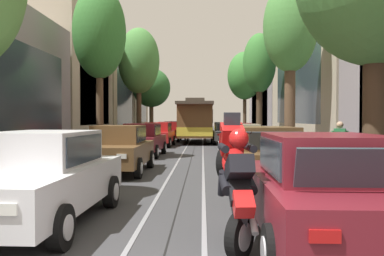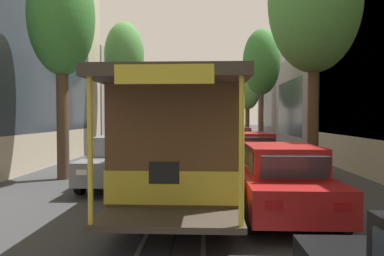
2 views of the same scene
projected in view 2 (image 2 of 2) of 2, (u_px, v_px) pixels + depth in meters
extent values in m
plane|color=#38383A|center=(194.00, 161.00, 17.63)|extent=(160.00, 160.00, 0.00)
cube|color=gray|center=(205.00, 169.00, 14.79)|extent=(0.08, 56.29, 0.01)
cube|color=gray|center=(180.00, 169.00, 14.83)|extent=(0.08, 56.29, 0.01)
cube|color=black|center=(192.00, 169.00, 14.81)|extent=(0.03, 56.29, 0.01)
cube|color=gray|center=(295.00, 94.00, 33.60)|extent=(5.60, 9.36, 8.75)
cube|color=#2D3842|center=(265.00, 99.00, 33.72)|extent=(0.04, 6.76, 5.25)
cube|color=gray|center=(329.00, 103.00, 24.00)|extent=(5.45, 9.36, 6.28)
cube|color=#2D3842|center=(289.00, 108.00, 24.11)|extent=(0.04, 6.76, 3.77)
cube|color=#2D3842|center=(345.00, 66.00, 14.42)|extent=(0.04, 6.76, 5.75)
cube|color=gray|center=(103.00, 103.00, 31.10)|extent=(4.50, 15.80, 6.97)
cube|color=#2D3842|center=(128.00, 106.00, 31.03)|extent=(0.04, 11.27, 4.18)
cube|color=#2D3842|center=(44.00, 61.00, 14.91)|extent=(0.04, 11.27, 6.15)
cube|color=silver|center=(223.00, 133.00, 33.37)|extent=(1.91, 4.35, 0.66)
cube|color=silver|center=(223.00, 127.00, 33.20)|extent=(1.53, 2.10, 0.60)
cube|color=#2D3842|center=(223.00, 127.00, 34.04)|extent=(1.34, 0.26, 0.47)
cube|color=#2D3842|center=(224.00, 127.00, 32.02)|extent=(1.30, 0.23, 0.45)
cube|color=#2D3842|center=(216.00, 127.00, 33.25)|extent=(0.08, 1.81, 0.47)
cube|color=#2D3842|center=(231.00, 127.00, 33.15)|extent=(0.08, 1.81, 0.47)
cube|color=white|center=(217.00, 131.00, 35.56)|extent=(0.28, 0.05, 0.14)
cube|color=#B21414|center=(218.00, 133.00, 31.25)|extent=(0.28, 0.05, 0.12)
cube|color=white|center=(228.00, 131.00, 35.48)|extent=(0.28, 0.05, 0.14)
cube|color=#B21414|center=(230.00, 133.00, 31.17)|extent=(0.28, 0.05, 0.12)
cylinder|color=black|center=(214.00, 136.00, 34.77)|extent=(0.22, 0.65, 0.64)
cylinder|color=silver|center=(213.00, 136.00, 34.77)|extent=(0.03, 0.35, 0.35)
cylinder|color=black|center=(232.00, 136.00, 34.65)|extent=(0.22, 0.65, 0.64)
cylinder|color=silver|center=(233.00, 136.00, 34.64)|extent=(0.03, 0.35, 0.35)
cylinder|color=black|center=(214.00, 137.00, 32.11)|extent=(0.22, 0.65, 0.64)
cylinder|color=silver|center=(213.00, 137.00, 32.11)|extent=(0.03, 0.35, 0.35)
cylinder|color=black|center=(233.00, 137.00, 31.99)|extent=(0.22, 0.65, 0.64)
cylinder|color=silver|center=(235.00, 137.00, 31.98)|extent=(0.03, 0.35, 0.35)
cube|color=brown|center=(228.00, 137.00, 26.83)|extent=(1.83, 4.31, 0.66)
cube|color=brown|center=(228.00, 129.00, 26.66)|extent=(1.49, 2.08, 0.60)
cube|color=#2D3842|center=(228.00, 129.00, 27.49)|extent=(1.33, 0.23, 0.47)
cube|color=#2D3842|center=(229.00, 130.00, 25.48)|extent=(1.30, 0.21, 0.45)
cube|color=#2D3842|center=(219.00, 129.00, 26.69)|extent=(0.04, 1.81, 0.47)
cube|color=#2D3842|center=(238.00, 129.00, 26.62)|extent=(0.04, 1.81, 0.47)
cube|color=white|center=(220.00, 134.00, 29.01)|extent=(0.28, 0.04, 0.14)
cube|color=#B21414|center=(222.00, 137.00, 24.69)|extent=(0.28, 0.04, 0.12)
cube|color=white|center=(233.00, 134.00, 28.95)|extent=(0.28, 0.04, 0.14)
cube|color=#B21414|center=(238.00, 137.00, 24.64)|extent=(0.28, 0.04, 0.12)
cylinder|color=black|center=(216.00, 140.00, 28.21)|extent=(0.21, 0.64, 0.64)
cylinder|color=silver|center=(215.00, 140.00, 28.21)|extent=(0.02, 0.35, 0.35)
cylinder|color=black|center=(238.00, 140.00, 28.13)|extent=(0.21, 0.64, 0.64)
cylinder|color=silver|center=(240.00, 140.00, 28.12)|extent=(0.02, 0.35, 0.35)
cylinder|color=black|center=(217.00, 143.00, 25.55)|extent=(0.21, 0.64, 0.64)
cylinder|color=silver|center=(216.00, 143.00, 25.55)|extent=(0.02, 0.35, 0.35)
cylinder|color=black|center=(241.00, 143.00, 25.46)|extent=(0.21, 0.64, 0.64)
cylinder|color=silver|center=(243.00, 143.00, 25.46)|extent=(0.02, 0.35, 0.35)
cube|color=maroon|center=(237.00, 143.00, 20.80)|extent=(1.96, 4.37, 0.66)
cube|color=maroon|center=(237.00, 133.00, 20.63)|extent=(1.55, 2.12, 0.60)
cube|color=#2D3842|center=(236.00, 132.00, 21.47)|extent=(1.34, 0.27, 0.47)
cube|color=#2D3842|center=(238.00, 134.00, 19.45)|extent=(1.30, 0.25, 0.45)
cube|color=#2D3842|center=(224.00, 132.00, 20.69)|extent=(0.10, 1.81, 0.47)
cube|color=#2D3842|center=(250.00, 133.00, 20.57)|extent=(0.10, 1.81, 0.47)
cube|color=white|center=(227.00, 139.00, 22.99)|extent=(0.28, 0.05, 0.14)
cube|color=#B21414|center=(229.00, 144.00, 18.69)|extent=(0.28, 0.05, 0.12)
cube|color=white|center=(244.00, 139.00, 22.91)|extent=(0.28, 0.05, 0.14)
cube|color=#B21414|center=(250.00, 144.00, 18.60)|extent=(0.28, 0.05, 0.12)
cylinder|color=black|center=(222.00, 146.00, 22.21)|extent=(0.22, 0.65, 0.64)
cylinder|color=silver|center=(220.00, 146.00, 22.22)|extent=(0.03, 0.35, 0.35)
cylinder|color=black|center=(250.00, 147.00, 22.07)|extent=(0.22, 0.65, 0.64)
cylinder|color=silver|center=(252.00, 147.00, 22.06)|extent=(0.03, 0.35, 0.35)
cylinder|color=black|center=(222.00, 151.00, 19.55)|extent=(0.22, 0.65, 0.64)
cylinder|color=silver|center=(220.00, 150.00, 19.56)|extent=(0.03, 0.35, 0.35)
cylinder|color=black|center=(254.00, 151.00, 19.42)|extent=(0.22, 0.65, 0.64)
cylinder|color=silver|center=(256.00, 151.00, 19.41)|extent=(0.03, 0.35, 0.35)
cube|color=red|center=(252.00, 156.00, 13.89)|extent=(1.94, 4.35, 0.66)
cube|color=red|center=(253.00, 140.00, 13.72)|extent=(1.54, 2.11, 0.60)
cube|color=#2D3842|center=(251.00, 140.00, 14.55)|extent=(1.34, 0.26, 0.47)
cube|color=#2D3842|center=(256.00, 143.00, 12.54)|extent=(1.30, 0.24, 0.45)
cube|color=#2D3842|center=(234.00, 140.00, 13.77)|extent=(0.09, 1.81, 0.47)
cube|color=#2D3842|center=(272.00, 140.00, 13.67)|extent=(0.09, 1.81, 0.47)
cube|color=white|center=(235.00, 148.00, 16.08)|extent=(0.28, 0.05, 0.14)
cube|color=#B21414|center=(242.00, 160.00, 11.77)|extent=(0.28, 0.05, 0.12)
cube|color=white|center=(260.00, 149.00, 16.00)|extent=(0.28, 0.05, 0.14)
cube|color=#B21414|center=(276.00, 160.00, 11.69)|extent=(0.28, 0.05, 0.12)
cylinder|color=black|center=(229.00, 160.00, 15.29)|extent=(0.22, 0.65, 0.64)
cylinder|color=silver|center=(226.00, 160.00, 15.30)|extent=(0.03, 0.35, 0.35)
cylinder|color=black|center=(269.00, 160.00, 15.17)|extent=(0.22, 0.65, 0.64)
cylinder|color=silver|center=(272.00, 160.00, 15.16)|extent=(0.03, 0.35, 0.35)
cylinder|color=black|center=(231.00, 169.00, 12.63)|extent=(0.22, 0.65, 0.64)
cylinder|color=silver|center=(228.00, 169.00, 12.64)|extent=(0.03, 0.35, 0.35)
cylinder|color=black|center=(281.00, 169.00, 12.51)|extent=(0.22, 0.65, 0.64)
cylinder|color=silver|center=(284.00, 169.00, 12.50)|extent=(0.03, 0.35, 0.35)
cube|color=red|center=(280.00, 186.00, 7.88)|extent=(1.81, 4.30, 0.66)
cube|color=red|center=(282.00, 159.00, 7.71)|extent=(1.48, 2.07, 0.60)
cube|color=#2D3842|center=(274.00, 155.00, 8.55)|extent=(1.33, 0.22, 0.47)
cube|color=#2D3842|center=(295.00, 167.00, 6.53)|extent=(1.30, 0.20, 0.45)
cube|color=#2D3842|center=(248.00, 159.00, 7.74)|extent=(0.03, 1.81, 0.47)
cube|color=#2D3842|center=(316.00, 159.00, 7.68)|extent=(0.03, 1.81, 0.47)
cube|color=white|center=(245.00, 167.00, 10.06)|extent=(0.28, 0.04, 0.14)
cube|color=#B21414|center=(273.00, 205.00, 5.74)|extent=(0.28, 0.04, 0.12)
cube|color=white|center=(284.00, 168.00, 10.01)|extent=(0.28, 0.04, 0.14)
cube|color=#B21414|center=(342.00, 206.00, 5.70)|extent=(0.28, 0.04, 0.12)
cylinder|color=black|center=(236.00, 188.00, 9.26)|extent=(0.20, 0.64, 0.64)
cylinder|color=silver|center=(232.00, 188.00, 9.26)|extent=(0.02, 0.35, 0.35)
cylinder|color=black|center=(303.00, 188.00, 9.18)|extent=(0.20, 0.64, 0.64)
cylinder|color=silver|center=(307.00, 189.00, 9.18)|extent=(0.02, 0.35, 0.35)
cylinder|color=black|center=(248.00, 217.00, 6.60)|extent=(0.20, 0.64, 0.64)
cylinder|color=silver|center=(242.00, 217.00, 6.60)|extent=(0.02, 0.35, 0.35)
cylinder|color=black|center=(342.00, 218.00, 6.52)|extent=(0.20, 0.64, 0.64)
cylinder|color=silver|center=(348.00, 218.00, 6.52)|extent=(0.02, 0.35, 0.35)
cube|color=white|center=(325.00, 256.00, 3.64)|extent=(0.28, 0.04, 0.14)
cube|color=maroon|center=(178.00, 133.00, 34.53)|extent=(1.88, 4.33, 0.66)
cube|color=maroon|center=(178.00, 126.00, 34.66)|extent=(1.51, 2.09, 0.60)
cube|color=#2D3842|center=(177.00, 127.00, 33.82)|extent=(1.34, 0.25, 0.47)
cube|color=#2D3842|center=(179.00, 126.00, 35.84)|extent=(1.30, 0.22, 0.45)
cube|color=#2D3842|center=(185.00, 126.00, 34.61)|extent=(0.06, 1.81, 0.47)
cube|color=#2D3842|center=(170.00, 126.00, 34.70)|extent=(0.06, 1.81, 0.47)
cube|color=white|center=(181.00, 133.00, 32.34)|extent=(0.28, 0.04, 0.14)
cube|color=#B21414|center=(185.00, 131.00, 36.65)|extent=(0.28, 0.04, 0.12)
cube|color=white|center=(170.00, 133.00, 32.40)|extent=(0.28, 0.04, 0.14)
cube|color=#B21414|center=(174.00, 131.00, 36.71)|extent=(0.28, 0.04, 0.12)
cylinder|color=black|center=(186.00, 137.00, 33.16)|extent=(0.21, 0.64, 0.64)
cylinder|color=silver|center=(187.00, 137.00, 33.15)|extent=(0.03, 0.35, 0.35)
cylinder|color=black|center=(167.00, 137.00, 33.26)|extent=(0.21, 0.64, 0.64)
cylinder|color=silver|center=(166.00, 137.00, 33.26)|extent=(0.03, 0.35, 0.35)
cylinder|color=black|center=(188.00, 135.00, 35.82)|extent=(0.21, 0.64, 0.64)
cylinder|color=silver|center=(189.00, 135.00, 35.81)|extent=(0.03, 0.35, 0.35)
cylinder|color=black|center=(171.00, 135.00, 35.92)|extent=(0.21, 0.64, 0.64)
cylinder|color=silver|center=(169.00, 135.00, 35.92)|extent=(0.03, 0.35, 0.35)
cube|color=brown|center=(172.00, 136.00, 29.09)|extent=(1.93, 4.35, 0.66)
cube|color=brown|center=(172.00, 128.00, 29.22)|extent=(1.54, 2.11, 0.60)
cube|color=#2D3842|center=(171.00, 128.00, 28.39)|extent=(1.34, 0.26, 0.47)
cube|color=#2D3842|center=(173.00, 128.00, 30.41)|extent=(1.30, 0.24, 0.45)
cube|color=#2D3842|center=(181.00, 128.00, 29.22)|extent=(0.08, 1.81, 0.47)
cube|color=#2D3842|center=(163.00, 128.00, 29.23)|extent=(0.08, 1.81, 0.47)
cube|color=white|center=(177.00, 136.00, 26.93)|extent=(0.28, 0.05, 0.14)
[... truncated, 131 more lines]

